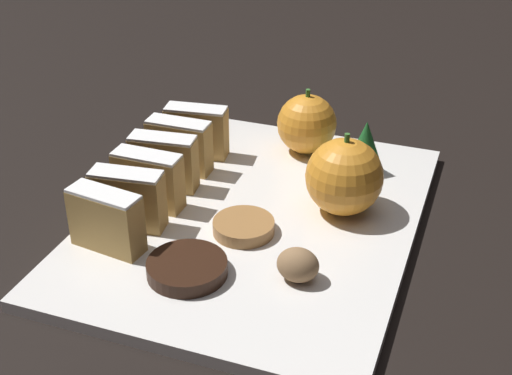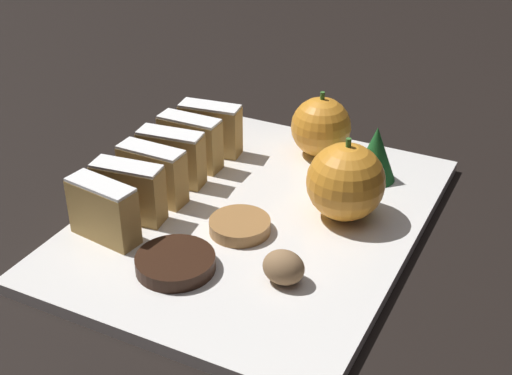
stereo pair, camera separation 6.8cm
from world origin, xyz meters
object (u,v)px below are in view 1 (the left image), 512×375
at_px(walnut, 298,265).
at_px(chocolate_cookie, 187,268).
at_px(orange_near, 344,177).
at_px(orange_far, 307,124).

distance_m(walnut, chocolate_cookie, 0.09).
relative_size(walnut, chocolate_cookie, 0.52).
bearing_deg(orange_near, walnut, -94.17).
distance_m(orange_far, walnut, 0.24).
bearing_deg(orange_near, orange_far, 122.29).
distance_m(orange_far, chocolate_cookie, 0.26).
bearing_deg(walnut, orange_far, 104.80).
bearing_deg(chocolate_cookie, walnut, 15.63).
xyz_separation_m(orange_far, chocolate_cookie, (-0.03, -0.26, -0.03)).
height_order(orange_far, chocolate_cookie, orange_far).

